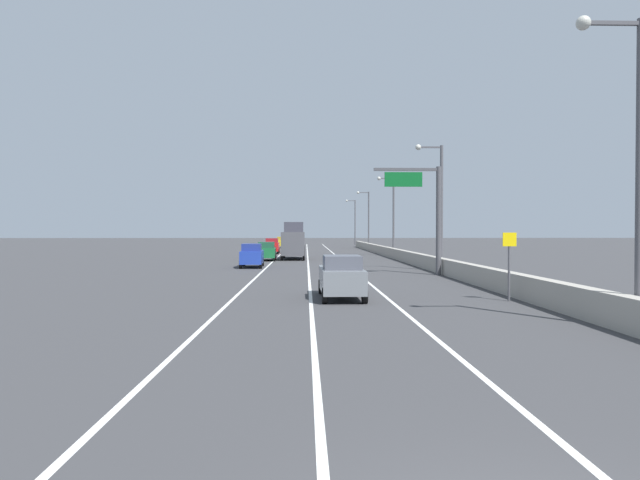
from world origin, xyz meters
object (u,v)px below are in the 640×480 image
(lamp_post_right_second, at_px, (438,198))
(car_green_3, at_px, (267,251))
(lamp_post_right_fifth, at_px, (354,219))
(car_red_2, at_px, (272,246))
(lamp_post_right_fourth, at_px, (367,216))
(car_blue_1, at_px, (252,256))
(lamp_post_right_near, at_px, (631,150))
(car_gray_0, at_px, (341,277))
(overhead_sign_gantry, at_px, (428,207))
(lamp_post_right_third, at_px, (391,210))
(speed_advisory_sign, at_px, (509,261))
(car_white_5, at_px, (299,244))
(car_yellow_4, at_px, (282,242))
(box_truck, at_px, (293,242))

(lamp_post_right_second, relative_size, car_green_3, 2.27)
(lamp_post_right_fifth, height_order, car_red_2, lamp_post_right_fifth)
(lamp_post_right_fourth, relative_size, car_blue_1, 2.29)
(lamp_post_right_near, distance_m, lamp_post_right_fifth, 101.00)
(car_gray_0, bearing_deg, overhead_sign_gantry, 62.17)
(car_blue_1, height_order, car_green_3, car_blue_1)
(lamp_post_right_third, xyz_separation_m, car_red_2, (-14.96, 6.71, -4.56))
(speed_advisory_sign, xyz_separation_m, lamp_post_right_third, (1.57, 43.41, 3.81))
(car_blue_1, bearing_deg, lamp_post_right_fifth, 78.34)
(lamp_post_right_third, distance_m, car_gray_0, 43.41)
(lamp_post_right_near, height_order, car_blue_1, lamp_post_right_near)
(speed_advisory_sign, xyz_separation_m, car_blue_1, (-13.39, 22.40, -0.77))
(car_gray_0, distance_m, car_green_3, 32.39)
(lamp_post_right_second, bearing_deg, car_white_5, 103.63)
(lamp_post_right_second, distance_m, car_yellow_4, 58.42)
(lamp_post_right_second, relative_size, car_white_5, 2.30)
(car_gray_0, relative_size, car_white_5, 1.13)
(lamp_post_right_fourth, xyz_separation_m, car_gray_0, (-8.68, -67.50, -4.59))
(car_green_3, relative_size, box_truck, 0.55)
(lamp_post_right_second, distance_m, box_truck, 21.58)
(lamp_post_right_third, bearing_deg, overhead_sign_gantry, -93.93)
(lamp_post_right_near, height_order, car_red_2, lamp_post_right_near)
(overhead_sign_gantry, height_order, box_truck, overhead_sign_gantry)
(lamp_post_right_second, distance_m, car_white_5, 47.70)
(car_green_3, distance_m, box_truck, 4.13)
(car_blue_1, height_order, car_red_2, car_red_2)
(speed_advisory_sign, relative_size, lamp_post_right_fourth, 0.31)
(lamp_post_right_near, bearing_deg, overhead_sign_gantry, 94.28)
(lamp_post_right_second, xyz_separation_m, car_white_5, (-11.19, 46.14, -4.56))
(lamp_post_right_fifth, height_order, car_gray_0, lamp_post_right_fifth)
(lamp_post_right_fifth, relative_size, car_yellow_4, 2.38)
(overhead_sign_gantry, bearing_deg, lamp_post_right_fourth, 88.06)
(speed_advisory_sign, relative_size, lamp_post_right_third, 0.31)
(car_red_2, relative_size, box_truck, 0.55)
(lamp_post_right_second, height_order, car_green_3, lamp_post_right_second)
(speed_advisory_sign, height_order, lamp_post_right_fifth, lamp_post_right_fifth)
(lamp_post_right_near, xyz_separation_m, lamp_post_right_second, (0.08, 25.25, 0.00))
(lamp_post_right_near, bearing_deg, lamp_post_right_second, 89.81)
(lamp_post_right_near, height_order, car_yellow_4, lamp_post_right_near)
(overhead_sign_gantry, xyz_separation_m, box_truck, (-9.78, 21.96, -2.90))
(lamp_post_right_second, relative_size, lamp_post_right_fifth, 1.00)
(car_yellow_4, bearing_deg, overhead_sign_gantry, -78.16)
(speed_advisory_sign, distance_m, car_green_3, 35.50)
(lamp_post_right_fourth, distance_m, car_gray_0, 68.21)
(box_truck, bearing_deg, lamp_post_right_second, -57.39)
(lamp_post_right_second, xyz_separation_m, car_red_2, (-14.62, 31.96, -4.56))
(speed_advisory_sign, bearing_deg, overhead_sign_gantry, 91.80)
(overhead_sign_gantry, relative_size, car_red_2, 1.78)
(overhead_sign_gantry, bearing_deg, box_truck, 114.01)
(lamp_post_right_second, distance_m, lamp_post_right_fifth, 75.75)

